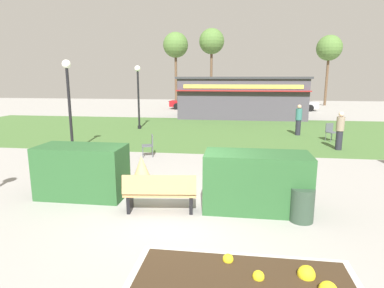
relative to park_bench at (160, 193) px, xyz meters
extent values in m
plane|color=#999691|center=(0.55, 0.07, -0.48)|extent=(80.00, 80.00, 0.00)
cube|color=#446B33|center=(0.55, 12.04, -0.48)|extent=(36.00, 12.00, 0.01)
sphere|color=yellow|center=(2.89, -2.30, -0.29)|extent=(0.17, 0.17, 0.17)
sphere|color=yellow|center=(1.66, -2.13, -0.29)|extent=(0.18, 0.18, 0.18)
sphere|color=yellow|center=(2.85, -2.39, -0.29)|extent=(0.27, 0.27, 0.27)
sphere|color=yellow|center=(2.12, -2.54, -0.29)|extent=(0.18, 0.18, 0.18)
cube|color=tan|center=(-0.01, 0.07, -0.03)|extent=(1.75, 0.68, 0.06)
cube|color=tan|center=(0.02, -0.15, 0.25)|extent=(1.70, 0.33, 0.44)
cube|color=black|center=(-0.73, -0.02, -0.26)|extent=(0.13, 0.45, 0.45)
cube|color=black|center=(0.72, 0.15, -0.26)|extent=(0.13, 0.45, 0.45)
cube|color=tan|center=(-0.81, -0.03, 0.09)|extent=(0.11, 0.44, 0.06)
cube|color=tan|center=(0.80, 0.16, 0.09)|extent=(0.11, 0.44, 0.06)
cube|color=#28562B|center=(-2.29, 0.75, 0.21)|extent=(2.27, 1.10, 1.38)
cube|color=#28562B|center=(2.24, 0.48, 0.22)|extent=(2.46, 1.10, 1.39)
cone|color=tan|center=(1.93, 1.69, 0.13)|extent=(0.75, 0.75, 1.22)
cone|color=tan|center=(-0.95, 1.69, -0.01)|extent=(0.72, 0.72, 0.94)
cone|color=tan|center=(-1.98, 2.01, 0.06)|extent=(0.62, 0.62, 1.09)
cylinder|color=black|center=(-5.26, 5.78, -0.38)|extent=(0.22, 0.22, 0.20)
cylinder|color=black|center=(-5.26, 5.78, 1.28)|extent=(0.12, 0.12, 3.51)
sphere|color=white|center=(-5.26, 5.78, 3.19)|extent=(0.36, 0.36, 0.36)
cylinder|color=black|center=(-4.28, 12.33, -0.38)|extent=(0.22, 0.22, 0.20)
cylinder|color=black|center=(-4.28, 12.33, 1.28)|extent=(0.12, 0.12, 3.51)
sphere|color=white|center=(-4.28, 12.33, 3.19)|extent=(0.36, 0.36, 0.36)
cylinder|color=#2D4233|center=(3.21, -0.03, -0.10)|extent=(0.52, 0.52, 0.76)
cube|color=#47424C|center=(2.06, 19.05, 1.04)|extent=(9.63, 3.79, 3.05)
cube|color=#333338|center=(2.06, 19.05, 2.65)|extent=(9.93, 4.09, 0.16)
cube|color=maroon|center=(2.06, 16.98, 1.71)|extent=(9.73, 0.36, 0.08)
cube|color=#D8CC4C|center=(2.06, 17.14, 2.02)|extent=(8.66, 0.04, 0.28)
cube|color=#4C5156|center=(-1.80, 5.33, -0.03)|extent=(0.56, 0.56, 0.04)
cube|color=#4C5156|center=(-1.61, 5.39, 0.19)|extent=(0.18, 0.43, 0.44)
cylinder|color=#4C5156|center=(-2.04, 5.45, -0.26)|extent=(0.03, 0.03, 0.45)
cylinder|color=#4C5156|center=(-1.92, 5.09, -0.26)|extent=(0.03, 0.03, 0.45)
cylinder|color=#4C5156|center=(-1.68, 5.57, -0.26)|extent=(0.03, 0.03, 0.45)
cylinder|color=#4C5156|center=(-1.56, 5.21, -0.26)|extent=(0.03, 0.03, 0.45)
cube|color=#4C5156|center=(6.47, 9.73, -0.03)|extent=(0.59, 0.59, 0.04)
cube|color=#4C5156|center=(6.38, 9.91, 0.19)|extent=(0.41, 0.23, 0.44)
cylinder|color=#4C5156|center=(6.38, 9.48, -0.26)|extent=(0.03, 0.03, 0.45)
cylinder|color=#4C5156|center=(6.72, 9.64, -0.26)|extent=(0.03, 0.03, 0.45)
cylinder|color=#4C5156|center=(6.21, 9.82, -0.26)|extent=(0.03, 0.03, 0.45)
cylinder|color=#4C5156|center=(6.56, 9.98, -0.26)|extent=(0.03, 0.03, 0.45)
cylinder|color=#23232D|center=(5.11, 11.31, -0.06)|extent=(0.28, 0.28, 0.85)
cylinder|color=#336B66|center=(5.11, 11.31, 0.68)|extent=(0.34, 0.34, 0.62)
sphere|color=tan|center=(5.11, 11.31, 1.10)|extent=(0.22, 0.22, 0.22)
cylinder|color=#23232D|center=(6.22, 7.70, -0.06)|extent=(0.28, 0.28, 0.85)
cylinder|color=gray|center=(6.22, 7.70, 0.68)|extent=(0.34, 0.34, 0.62)
sphere|color=beige|center=(6.22, 7.70, 1.10)|extent=(0.22, 0.22, 0.22)
cube|color=maroon|center=(-2.91, 25.80, 0.07)|extent=(4.31, 2.08, 0.60)
cube|color=black|center=(-3.06, 25.81, 0.50)|extent=(2.41, 1.73, 0.44)
cylinder|color=black|center=(-1.55, 26.63, -0.16)|extent=(0.65, 0.26, 0.64)
cylinder|color=black|center=(-1.68, 24.79, -0.16)|extent=(0.65, 0.26, 0.64)
cylinder|color=black|center=(-4.15, 26.80, -0.16)|extent=(0.65, 0.26, 0.64)
cylinder|color=black|center=(-4.27, 24.97, -0.16)|extent=(0.65, 0.26, 0.64)
cube|color=navy|center=(2.44, 25.80, 0.07)|extent=(4.33, 2.12, 0.60)
cube|color=black|center=(2.29, 25.79, 0.50)|extent=(2.42, 1.76, 0.44)
cylinder|color=black|center=(3.67, 26.82, -0.16)|extent=(0.65, 0.27, 0.64)
cylinder|color=black|center=(3.81, 24.98, -0.16)|extent=(0.65, 0.27, 0.64)
cylinder|color=black|center=(1.07, 26.62, -0.16)|extent=(0.65, 0.27, 0.64)
cylinder|color=black|center=(1.22, 24.78, -0.16)|extent=(0.65, 0.27, 0.64)
cube|color=#B7BABF|center=(7.32, 25.80, 0.07)|extent=(4.21, 1.82, 0.60)
cube|color=black|center=(7.17, 25.80, 0.50)|extent=(2.32, 1.60, 0.44)
cylinder|color=black|center=(8.62, 26.71, -0.16)|extent=(0.64, 0.22, 0.64)
cylinder|color=black|center=(8.61, 24.87, -0.16)|extent=(0.64, 0.22, 0.64)
cylinder|color=black|center=(6.02, 26.73, -0.16)|extent=(0.64, 0.22, 0.64)
cylinder|color=black|center=(6.01, 24.89, -0.16)|extent=(0.64, 0.22, 0.64)
cylinder|color=brown|center=(-5.27, 29.96, 2.34)|extent=(0.28, 0.28, 5.64)
sphere|color=#4C7233|center=(-5.27, 29.96, 6.26)|extent=(2.80, 2.80, 2.80)
cylinder|color=brown|center=(11.78, 32.23, 2.18)|extent=(0.28, 0.28, 5.31)
sphere|color=#4C7233|center=(11.78, 32.23, 5.93)|extent=(2.80, 2.80, 2.80)
cylinder|color=brown|center=(-1.27, 30.43, 2.53)|extent=(0.28, 0.28, 6.02)
sphere|color=#4C7233|center=(-1.27, 30.43, 6.64)|extent=(2.80, 2.80, 2.80)
camera|label=1|loc=(1.73, -6.99, 2.64)|focal=30.18mm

